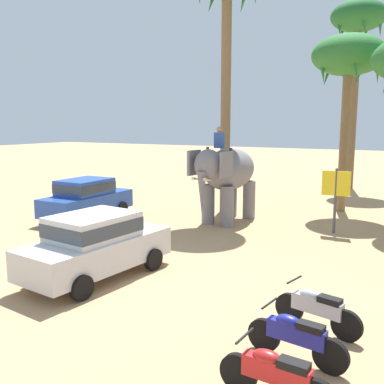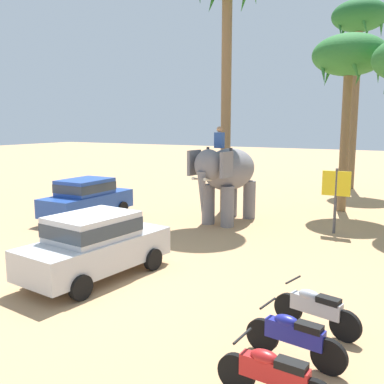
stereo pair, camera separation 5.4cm
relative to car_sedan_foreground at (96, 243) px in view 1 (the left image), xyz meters
The scene contains 10 objects.
ground_plane 0.93m from the car_sedan_foreground, 57.96° to the right, with size 120.00×120.00×0.00m, color tan.
car_sedan_foreground is the anchor object (origin of this frame).
car_parked_far_side 7.29m from the car_sedan_foreground, 134.05° to the left, with size 1.90×4.11×1.70m.
elephant_with_mahout 7.62m from the car_sedan_foreground, 87.52° to the left, with size 1.91×3.95×3.88m.
motorcycle_nearest_camera 6.45m from the car_sedan_foreground, 26.07° to the right, with size 1.80×0.55×0.94m.
motorcycle_second_in_row 5.94m from the car_sedan_foreground, 15.23° to the right, with size 1.80×0.55×0.94m.
motorcycle_mid_row 5.79m from the car_sedan_foreground, ahead, with size 1.77×0.65×0.94m.
palm_tree_left_of_road 14.08m from the car_sedan_foreground, 71.67° to the left, with size 3.20×3.20×7.85m.
palm_tree_leaning_seaward 21.81m from the car_sedan_foreground, 80.76° to the left, with size 3.20×3.20×11.10m.
signboard_yellow 9.05m from the car_sedan_foreground, 59.61° to the left, with size 1.00×0.10×2.40m.
Camera 1 is at (7.42, -8.33, 4.03)m, focal length 40.72 mm.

